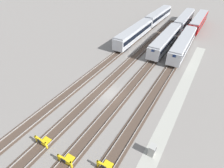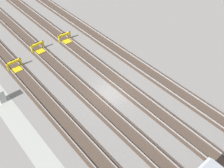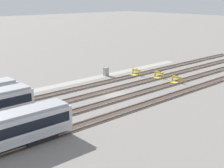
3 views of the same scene
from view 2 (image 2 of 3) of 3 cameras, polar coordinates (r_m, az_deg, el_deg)
name	(u,v)px [view 2 (image 2 of 3)]	position (r m, az deg, el deg)	size (l,w,h in m)	color
ground_plane	(110,93)	(30.52, -0.54, -2.07)	(400.00, 400.00, 0.00)	gray
service_walkway	(30,140)	(27.47, -17.44, -11.54)	(54.00, 2.00, 0.01)	#9E9E93
rail_track_nearest	(63,120)	(28.19, -10.62, -7.78)	(90.00, 2.23, 0.21)	#47382D
rail_track_near_inner	(95,102)	(29.60, -3.70, -3.85)	(90.00, 2.24, 0.21)	#47382D
rail_track_middle	(123,85)	(31.51, 2.43, -0.28)	(90.00, 2.24, 0.21)	#47382D
rail_track_far_inner	(148,71)	(33.84, 7.78, 2.84)	(90.00, 2.23, 0.21)	#47382D
bumper_stop_nearest_track	(15,66)	(35.80, -20.27, 3.74)	(1.36, 2.00, 1.22)	gold
bumper_stop_near_inner_track	(39,48)	(38.23, -15.65, 7.59)	(1.38, 2.01, 1.22)	gold
bumper_stop_middle_track	(66,38)	(39.51, -10.07, 9.80)	(1.34, 2.00, 1.22)	gold
electrical_cabinet	(1,96)	(31.67, -23.06, -2.32)	(0.90, 0.73, 1.60)	#9E9E99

